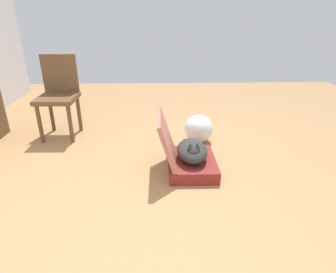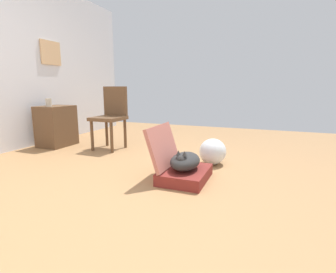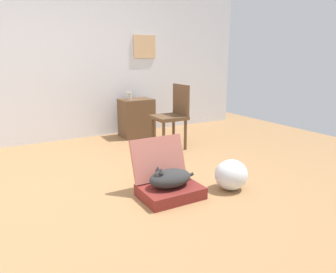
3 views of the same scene
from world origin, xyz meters
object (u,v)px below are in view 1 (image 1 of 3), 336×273
at_px(cat, 192,151).
at_px(chair, 59,93).
at_px(plastic_bag_white, 199,129).
at_px(suitcase_base, 192,164).

distance_m(cat, chair, 1.75).
bearing_deg(plastic_bag_white, chair, 80.46).
xyz_separation_m(cat, plastic_bag_white, (0.64, -0.15, -0.04)).
bearing_deg(chair, suitcase_base, -31.06).
xyz_separation_m(suitcase_base, plastic_bag_white, (0.64, -0.14, 0.10)).
xyz_separation_m(cat, chair, (0.91, 1.46, 0.31)).
relative_size(cat, chair, 0.55).
height_order(plastic_bag_white, chair, chair).
xyz_separation_m(suitcase_base, chair, (0.91, 1.46, 0.45)).
relative_size(suitcase_base, plastic_bag_white, 1.65).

